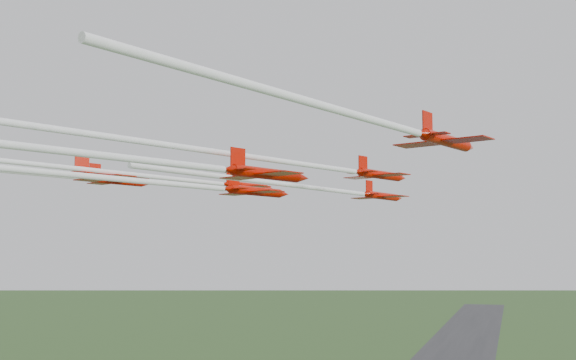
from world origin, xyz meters
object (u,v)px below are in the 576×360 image
(jet_row2_right, at_px, (308,165))
(jet_row4_left, at_px, (5,167))
(jet_row3_left, at_px, (34,173))
(jet_row3_mid, at_px, (141,181))
(jet_row3_right, at_px, (395,126))
(jet_row2_left, at_px, (200,181))
(jet_row4_right, at_px, (131,158))
(jet_lead, at_px, (333,190))

(jet_row2_right, distance_m, jet_row4_left, 33.67)
(jet_row3_left, bearing_deg, jet_row4_left, -39.50)
(jet_row3_mid, bearing_deg, jet_row3_right, 11.01)
(jet_row2_left, bearing_deg, jet_row4_right, -51.66)
(jet_row2_left, distance_m, jet_row3_left, 22.32)
(jet_row2_left, height_order, jet_row2_right, jet_row2_right)
(jet_row3_right, bearing_deg, jet_row2_right, 149.94)
(jet_row4_right, bearing_deg, jet_row4_left, 178.30)
(jet_row2_right, relative_size, jet_row3_mid, 0.85)
(jet_row2_right, distance_m, jet_row4_right, 26.11)
(jet_lead, height_order, jet_row3_right, jet_row3_right)
(jet_row2_left, xyz_separation_m, jet_row3_mid, (2.05, -20.47, -2.00))
(jet_row3_right, relative_size, jet_row4_left, 0.90)
(jet_row2_right, xyz_separation_m, jet_row4_left, (-31.27, -12.48, -0.58))
(jet_row2_right, xyz_separation_m, jet_row3_mid, (-16.98, -7.70, -2.11))
(jet_row3_mid, height_order, jet_row4_left, jet_row4_left)
(jet_row4_left, bearing_deg, jet_lead, 69.91)
(jet_lead, height_order, jet_row2_left, jet_row2_left)
(jet_row2_left, height_order, jet_row3_right, jet_row3_right)
(jet_row2_left, relative_size, jet_row4_left, 0.79)
(jet_row4_right, bearing_deg, jet_row3_right, 50.90)
(jet_row3_right, bearing_deg, jet_row2_left, 158.97)
(jet_row4_right, bearing_deg, jet_row2_left, 131.83)
(jet_lead, bearing_deg, jet_row4_left, -113.93)
(jet_lead, height_order, jet_row3_mid, jet_lead)
(jet_row2_left, distance_m, jet_row2_right, 22.91)
(jet_row4_right, bearing_deg, jet_row2_right, 96.77)
(jet_row2_right, bearing_deg, jet_row3_mid, -130.55)
(jet_row4_left, relative_size, jet_row4_right, 0.92)
(jet_row3_left, bearing_deg, jet_row2_left, 48.55)
(jet_row2_right, distance_m, jet_row3_left, 39.43)
(jet_row2_left, relative_size, jet_row3_right, 0.87)
(jet_lead, xyz_separation_m, jet_row3_mid, (-15.77, -25.19, -0.73))
(jet_row2_right, height_order, jet_row4_left, jet_row2_right)
(jet_row3_mid, relative_size, jet_row4_right, 1.08)
(jet_row3_right, bearing_deg, jet_row4_left, -162.77)
(jet_row2_left, bearing_deg, jet_row4_left, -92.93)
(jet_row3_mid, distance_m, jet_row3_right, 30.34)
(jet_lead, height_order, jet_row3_left, jet_row3_left)
(jet_row4_left, height_order, jet_row4_right, jet_row4_left)
(jet_lead, xyz_separation_m, jet_row2_right, (1.20, -17.49, 1.38))
(jet_lead, relative_size, jet_row4_right, 0.88)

